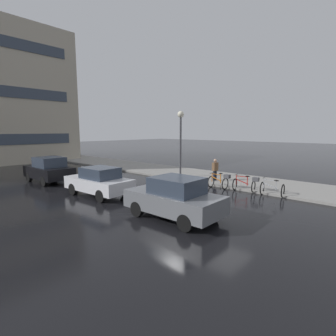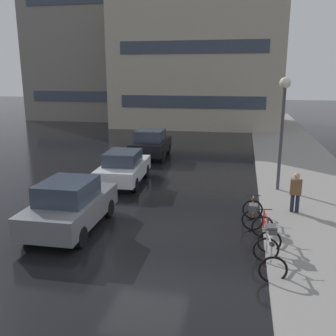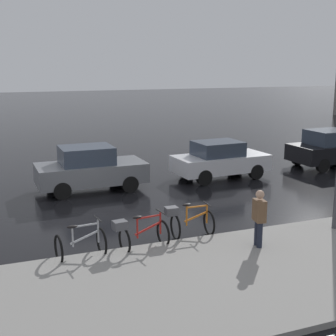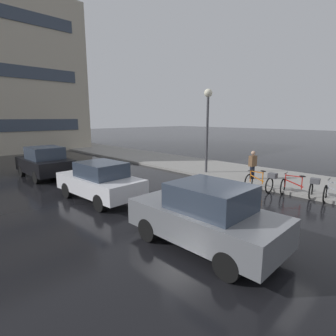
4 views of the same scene
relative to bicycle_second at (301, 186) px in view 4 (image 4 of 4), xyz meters
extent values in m
plane|color=black|center=(-3.65, -0.47, -0.49)|extent=(140.00, 140.00, 0.00)
cube|color=gray|center=(2.35, 9.53, -0.42)|extent=(4.80, 60.00, 0.14)
torus|color=black|center=(-0.07, -0.96, -0.13)|extent=(0.73, 0.13, 0.73)
cube|color=#ADAFB5|center=(-0.06, -1.04, 0.17)|extent=(0.04, 0.04, 0.60)
cylinder|color=black|center=(-0.06, -1.04, 0.49)|extent=(0.50, 0.08, 0.03)
torus|color=black|center=(-0.09, 0.71, -0.14)|extent=(0.71, 0.15, 0.71)
torus|color=black|center=(0.05, -0.39, -0.14)|extent=(0.71, 0.15, 0.71)
cube|color=red|center=(0.00, -0.03, 0.13)|extent=(0.04, 0.04, 0.54)
cube|color=red|center=(-0.08, 0.63, 0.16)|extent=(0.04, 0.04, 0.59)
cube|color=red|center=(-0.04, 0.30, 0.39)|extent=(0.12, 0.67, 0.04)
cube|color=red|center=(-0.03, 0.27, 0.08)|extent=(0.13, 0.75, 0.27)
ellipsoid|color=black|center=(0.00, -0.03, 0.43)|extent=(0.17, 0.28, 0.07)
cylinder|color=black|center=(-0.08, 0.63, 0.48)|extent=(0.50, 0.09, 0.03)
cube|color=#4C4C51|center=(0.07, -0.51, 0.30)|extent=(0.32, 0.37, 0.22)
torus|color=black|center=(-0.38, 2.20, -0.13)|extent=(0.73, 0.07, 0.73)
torus|color=black|center=(-0.40, 1.19, -0.13)|extent=(0.73, 0.07, 0.73)
cube|color=orange|center=(-0.39, 1.52, 0.16)|extent=(0.04, 0.04, 0.57)
cube|color=orange|center=(-0.38, 2.13, 0.14)|extent=(0.04, 0.04, 0.54)
cube|color=orange|center=(-0.38, 1.82, 0.39)|extent=(0.05, 0.61, 0.04)
cube|color=orange|center=(-0.38, 1.80, 0.10)|extent=(0.05, 0.69, 0.25)
ellipsoid|color=black|center=(-0.39, 1.52, 0.48)|extent=(0.14, 0.26, 0.07)
cylinder|color=black|center=(-0.38, 2.13, 0.43)|extent=(0.50, 0.04, 0.03)
cube|color=#4C4C51|center=(-0.40, 1.07, 0.35)|extent=(0.29, 0.35, 0.22)
cube|color=slate|center=(-6.35, 0.16, 0.20)|extent=(1.97, 4.10, 0.73)
cube|color=#2D3847|center=(-6.35, 0.00, 0.89)|extent=(1.59, 1.96, 0.66)
cylinder|color=black|center=(-7.23, 1.41, -0.17)|extent=(0.23, 0.64, 0.64)
cylinder|color=black|center=(-5.51, 1.44, -0.17)|extent=(0.23, 0.64, 0.64)
cylinder|color=black|center=(-7.19, -1.11, -0.17)|extent=(0.23, 0.64, 0.64)
cylinder|color=black|center=(-5.48, -1.09, -0.17)|extent=(0.23, 0.64, 0.64)
cube|color=silver|center=(-6.28, 5.67, 0.16)|extent=(2.02, 4.08, 0.67)
cube|color=#2D3847|center=(-6.27, 5.51, 0.79)|extent=(1.58, 1.98, 0.59)
cylinder|color=black|center=(-7.15, 6.86, -0.17)|extent=(0.26, 0.65, 0.64)
cylinder|color=black|center=(-5.55, 6.95, -0.17)|extent=(0.26, 0.65, 0.64)
cylinder|color=black|center=(-7.01, 4.39, -0.17)|extent=(0.26, 0.65, 0.64)
cylinder|color=black|center=(-5.41, 4.48, -0.17)|extent=(0.26, 0.65, 0.64)
cube|color=black|center=(-6.41, 11.54, 0.21)|extent=(2.04, 3.85, 0.76)
cube|color=#2D3847|center=(-6.41, 11.38, 0.92)|extent=(1.65, 1.91, 0.66)
cylinder|color=black|center=(-7.32, 12.70, -0.17)|extent=(0.23, 0.64, 0.64)
cylinder|color=black|center=(-5.56, 12.74, -0.17)|extent=(0.23, 0.64, 0.64)
cylinder|color=black|center=(-7.27, 10.34, -0.17)|extent=(0.23, 0.64, 0.64)
cylinder|color=black|center=(-5.51, 10.37, -0.17)|extent=(0.23, 0.64, 0.64)
cylinder|color=#1E2333|center=(1.05, 2.87, -0.08)|extent=(0.14, 0.14, 0.82)
cylinder|color=#1E2333|center=(1.23, 2.84, -0.08)|extent=(0.14, 0.14, 0.82)
cube|color=brown|center=(1.14, 2.86, 0.61)|extent=(0.43, 0.30, 0.57)
sphere|color=tan|center=(1.14, 2.86, 1.03)|extent=(0.22, 0.22, 0.22)
cylinder|color=#424247|center=(0.77, 5.63, 1.77)|extent=(0.14, 0.14, 4.53)
sphere|color=#F2EACC|center=(0.77, 5.63, 4.22)|extent=(0.47, 0.47, 0.47)
cube|color=#333D4C|center=(-5.46, 22.84, 2.16)|extent=(13.00, 0.06, 1.10)
cube|color=#333D4C|center=(-5.46, 22.84, 6.86)|extent=(13.00, 0.06, 1.10)
camera|label=1|loc=(-14.23, -6.60, 3.09)|focal=28.00mm
camera|label=2|loc=(-0.86, -10.73, 4.56)|focal=40.00mm
camera|label=3|loc=(10.84, -3.45, 4.25)|focal=50.00mm
camera|label=4|loc=(-11.53, -3.82, 2.86)|focal=28.00mm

